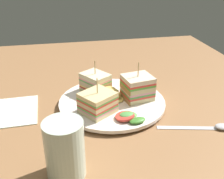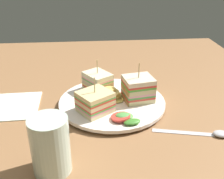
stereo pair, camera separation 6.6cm
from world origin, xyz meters
The scene contains 10 objects.
ground_plane centered at (0.00, 0.00, -0.90)cm, with size 113.27×97.31×1.80cm, color #93653F.
plate centered at (0.00, 0.00, 0.87)cm, with size 26.09×26.09×1.44cm.
sandwich_wedge_0 centered at (-4.74, 4.23, 3.87)cm, with size 9.19×9.34×8.47cm.
sandwich_wedge_1 centered at (-0.11, -6.36, 4.38)cm, with size 7.29×7.94×9.59cm.
sandwich_wedge_2 centered at (5.47, 3.23, 3.97)cm, with size 8.71×8.24×8.73cm.
chip_pile centered at (0.69, 0.11, 2.86)cm, with size 5.59×6.34×3.20cm.
salad_garnish centered at (-8.85, -2.03, 2.02)cm, with size 5.97×6.42×1.29cm.
spoon centered at (-14.07, -18.89, 0.38)cm, with size 5.28×15.76×1.00cm.
napkin centered at (1.69, 24.97, 0.25)cm, with size 13.83×13.66×0.50cm, color white.
drinking_glass centered at (-21.50, 12.26, 4.39)cm, with size 6.60×6.60×10.36cm.
Camera 1 is at (-57.88, 11.78, 33.79)cm, focal length 43.78 mm.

